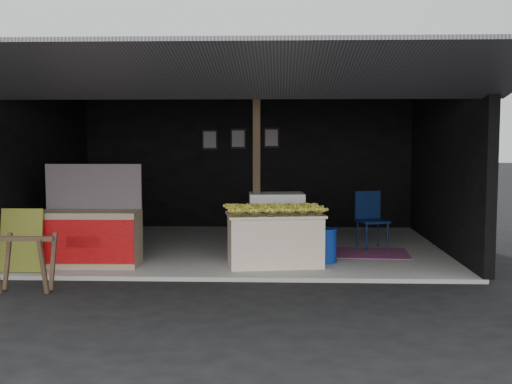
{
  "coord_description": "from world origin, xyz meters",
  "views": [
    {
      "loc": [
        0.69,
        -8.58,
        1.99
      ],
      "look_at": [
        0.3,
        1.53,
        1.1
      ],
      "focal_mm": 45.0,
      "sensor_mm": 36.0,
      "label": 1
    }
  ],
  "objects_px": {
    "white_crate": "(277,223)",
    "banana_table": "(275,239)",
    "sawhorse": "(25,257)",
    "water_barrel": "(325,246)",
    "plastic_chair": "(370,215)",
    "neighbor_stall": "(90,235)"
  },
  "relations": [
    {
      "from": "white_crate",
      "to": "neighbor_stall",
      "type": "bearing_deg",
      "value": -161.63
    },
    {
      "from": "banana_table",
      "to": "sawhorse",
      "type": "xyz_separation_m",
      "value": [
        -3.14,
        -1.61,
        0.01
      ]
    },
    {
      "from": "white_crate",
      "to": "plastic_chair",
      "type": "relative_size",
      "value": 1.01
    },
    {
      "from": "neighbor_stall",
      "to": "plastic_chair",
      "type": "bearing_deg",
      "value": 19.04
    },
    {
      "from": "plastic_chair",
      "to": "white_crate",
      "type": "bearing_deg",
      "value": 179.09
    },
    {
      "from": "water_barrel",
      "to": "banana_table",
      "type": "bearing_deg",
      "value": -163.26
    },
    {
      "from": "white_crate",
      "to": "banana_table",
      "type": "bearing_deg",
      "value": -95.71
    },
    {
      "from": "water_barrel",
      "to": "plastic_chair",
      "type": "bearing_deg",
      "value": 55.76
    },
    {
      "from": "white_crate",
      "to": "sawhorse",
      "type": "relative_size",
      "value": 1.32
    },
    {
      "from": "neighbor_stall",
      "to": "banana_table",
      "type": "bearing_deg",
      "value": 1.57
    },
    {
      "from": "banana_table",
      "to": "water_barrel",
      "type": "bearing_deg",
      "value": 7.95
    },
    {
      "from": "white_crate",
      "to": "plastic_chair",
      "type": "xyz_separation_m",
      "value": [
        1.6,
        0.45,
        0.09
      ]
    },
    {
      "from": "banana_table",
      "to": "plastic_chair",
      "type": "height_order",
      "value": "plastic_chair"
    },
    {
      "from": "sawhorse",
      "to": "plastic_chair",
      "type": "distance_m",
      "value": 5.68
    },
    {
      "from": "white_crate",
      "to": "water_barrel",
      "type": "distance_m",
      "value": 1.12
    },
    {
      "from": "sawhorse",
      "to": "water_barrel",
      "type": "relative_size",
      "value": 1.51
    },
    {
      "from": "white_crate",
      "to": "neighbor_stall",
      "type": "height_order",
      "value": "neighbor_stall"
    },
    {
      "from": "plastic_chair",
      "to": "banana_table",
      "type": "bearing_deg",
      "value": -154.16
    },
    {
      "from": "sawhorse",
      "to": "water_barrel",
      "type": "bearing_deg",
      "value": 24.7
    },
    {
      "from": "white_crate",
      "to": "sawhorse",
      "type": "xyz_separation_m",
      "value": [
        -3.17,
        -2.64,
        -0.1
      ]
    },
    {
      "from": "sawhorse",
      "to": "water_barrel",
      "type": "distance_m",
      "value": 4.33
    },
    {
      "from": "banana_table",
      "to": "sawhorse",
      "type": "distance_m",
      "value": 3.53
    }
  ]
}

